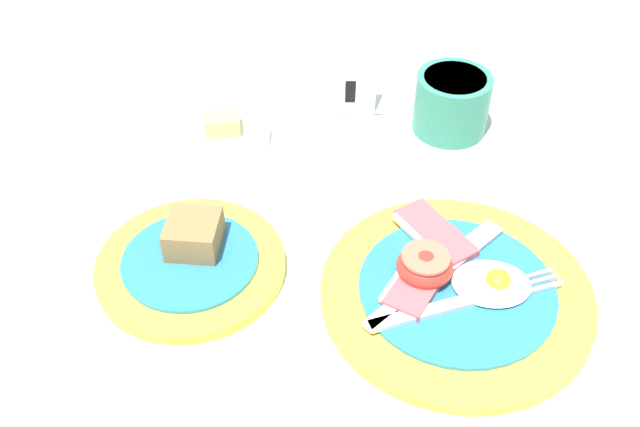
% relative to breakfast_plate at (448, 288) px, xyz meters
% --- Properties ---
extents(ground_plane, '(3.00, 3.00, 0.00)m').
position_rel_breakfast_plate_xyz_m(ground_plane, '(-0.10, -0.03, -0.01)').
color(ground_plane, '#B7CCB7').
extents(breakfast_plate, '(0.25, 0.25, 0.04)m').
position_rel_breakfast_plate_xyz_m(breakfast_plate, '(0.00, 0.00, 0.00)').
color(breakfast_plate, yellow).
rests_on(breakfast_plate, ground_plane).
extents(bread_plate, '(0.18, 0.18, 0.05)m').
position_rel_breakfast_plate_xyz_m(bread_plate, '(-0.25, 0.02, 0.00)').
color(bread_plate, yellow).
rests_on(bread_plate, ground_plane).
extents(sugar_cup, '(0.09, 0.09, 0.07)m').
position_rel_breakfast_plate_xyz_m(sugar_cup, '(0.02, 0.26, 0.03)').
color(sugar_cup, '#337F6B').
rests_on(sugar_cup, ground_plane).
extents(butter_dish, '(0.11, 0.11, 0.03)m').
position_rel_breakfast_plate_xyz_m(butter_dish, '(-0.25, 0.23, -0.00)').
color(butter_dish, silver).
rests_on(butter_dish, ground_plane).
extents(number_card, '(0.06, 0.05, 0.07)m').
position_rel_breakfast_plate_xyz_m(number_card, '(-0.10, 0.29, 0.03)').
color(number_card, white).
rests_on(number_card, ground_plane).
extents(teaspoon_by_saucer, '(0.05, 0.19, 0.01)m').
position_rel_breakfast_plate_xyz_m(teaspoon_by_saucer, '(-0.11, 0.09, -0.01)').
color(teaspoon_by_saucer, silver).
rests_on(teaspoon_by_saucer, ground_plane).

